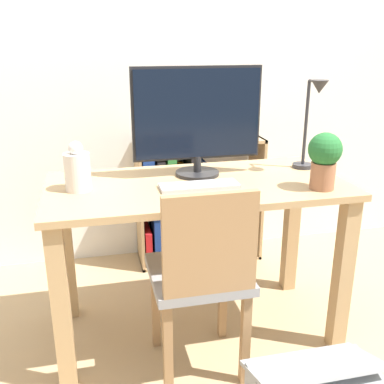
{
  "coord_description": "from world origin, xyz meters",
  "views": [
    {
      "loc": [
        -0.46,
        -1.87,
        1.39
      ],
      "look_at": [
        0.0,
        0.1,
        0.7
      ],
      "focal_mm": 42.0,
      "sensor_mm": 36.0,
      "label": 1
    }
  ],
  "objects_px": {
    "potted_plant": "(324,158)",
    "bookshelf": "(180,204)",
    "desk_lamp": "(312,116)",
    "vase": "(77,170)",
    "chair": "(202,274)",
    "keyboard": "(199,186)",
    "monitor": "(197,117)"
  },
  "relations": [
    {
      "from": "vase",
      "to": "desk_lamp",
      "type": "height_order",
      "value": "desk_lamp"
    },
    {
      "from": "desk_lamp",
      "to": "potted_plant",
      "type": "xyz_separation_m",
      "value": [
        -0.07,
        -0.27,
        -0.13
      ]
    },
    {
      "from": "vase",
      "to": "potted_plant",
      "type": "height_order",
      "value": "potted_plant"
    },
    {
      "from": "monitor",
      "to": "bookshelf",
      "type": "distance_m",
      "value": 0.93
    },
    {
      "from": "vase",
      "to": "potted_plant",
      "type": "relative_size",
      "value": 0.87
    },
    {
      "from": "potted_plant",
      "to": "vase",
      "type": "bearing_deg",
      "value": 167.89
    },
    {
      "from": "desk_lamp",
      "to": "bookshelf",
      "type": "distance_m",
      "value": 1.08
    },
    {
      "from": "desk_lamp",
      "to": "potted_plant",
      "type": "relative_size",
      "value": 1.78
    },
    {
      "from": "monitor",
      "to": "keyboard",
      "type": "distance_m",
      "value": 0.33
    },
    {
      "from": "keyboard",
      "to": "chair",
      "type": "distance_m",
      "value": 0.38
    },
    {
      "from": "desk_lamp",
      "to": "bookshelf",
      "type": "xyz_separation_m",
      "value": [
        -0.5,
        0.7,
        -0.66
      ]
    },
    {
      "from": "vase",
      "to": "monitor",
      "type": "bearing_deg",
      "value": 11.18
    },
    {
      "from": "desk_lamp",
      "to": "potted_plant",
      "type": "bearing_deg",
      "value": -104.79
    },
    {
      "from": "chair",
      "to": "bookshelf",
      "type": "height_order",
      "value": "chair"
    },
    {
      "from": "monitor",
      "to": "chair",
      "type": "bearing_deg",
      "value": -101.13
    },
    {
      "from": "monitor",
      "to": "keyboard",
      "type": "xyz_separation_m",
      "value": [
        -0.04,
        -0.19,
        -0.26
      ]
    },
    {
      "from": "keyboard",
      "to": "bookshelf",
      "type": "height_order",
      "value": "bookshelf"
    },
    {
      "from": "keyboard",
      "to": "desk_lamp",
      "type": "distance_m",
      "value": 0.65
    },
    {
      "from": "monitor",
      "to": "chair",
      "type": "distance_m",
      "value": 0.71
    },
    {
      "from": "desk_lamp",
      "to": "bookshelf",
      "type": "relative_size",
      "value": 0.55
    },
    {
      "from": "keyboard",
      "to": "potted_plant",
      "type": "relative_size",
      "value": 1.4
    },
    {
      "from": "monitor",
      "to": "desk_lamp",
      "type": "xyz_separation_m",
      "value": [
        0.54,
        -0.06,
        -0.01
      ]
    },
    {
      "from": "monitor",
      "to": "bookshelf",
      "type": "relative_size",
      "value": 0.75
    },
    {
      "from": "vase",
      "to": "chair",
      "type": "bearing_deg",
      "value": -34.43
    },
    {
      "from": "keyboard",
      "to": "vase",
      "type": "height_order",
      "value": "vase"
    },
    {
      "from": "keyboard",
      "to": "bookshelf",
      "type": "bearing_deg",
      "value": 84.2
    },
    {
      "from": "vase",
      "to": "chair",
      "type": "distance_m",
      "value": 0.68
    },
    {
      "from": "potted_plant",
      "to": "bookshelf",
      "type": "relative_size",
      "value": 0.31
    },
    {
      "from": "keyboard",
      "to": "bookshelf",
      "type": "distance_m",
      "value": 0.93
    },
    {
      "from": "potted_plant",
      "to": "chair",
      "type": "height_order",
      "value": "potted_plant"
    },
    {
      "from": "desk_lamp",
      "to": "monitor",
      "type": "bearing_deg",
      "value": 174.17
    },
    {
      "from": "bookshelf",
      "to": "potted_plant",
      "type": "bearing_deg",
      "value": -66.35
    }
  ]
}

